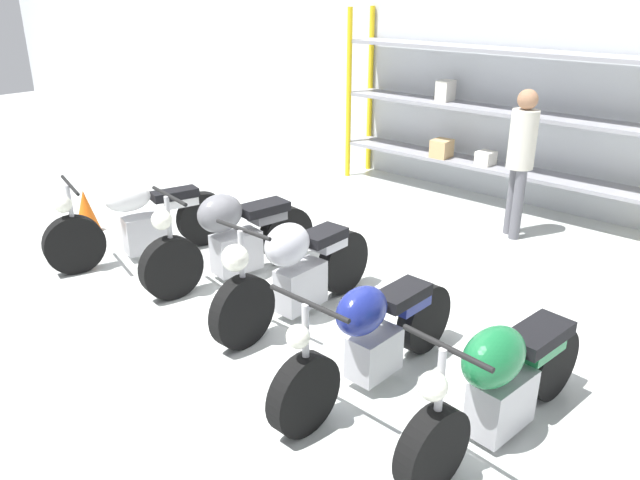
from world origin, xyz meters
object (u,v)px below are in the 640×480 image
traffic_cone (86,211)px  motorcycle_silver (295,271)px  motorcycle_white (141,223)px  motorcycle_green (500,383)px  motorcycle_blue (371,337)px  person_browsing (521,152)px  motorcycle_grey (231,237)px  shelving_rack (487,112)px

traffic_cone → motorcycle_silver: bearing=2.8°
motorcycle_white → traffic_cone: (-1.22, -0.02, -0.15)m
motorcycle_white → motorcycle_green: bearing=104.0°
motorcycle_white → motorcycle_green: size_ratio=1.05×
motorcycle_blue → motorcycle_green: bearing=97.6°
motorcycle_white → person_browsing: bearing=156.0°
motorcycle_blue → traffic_cone: size_ratio=3.75×
motorcycle_grey → motorcycle_green: size_ratio=1.03×
motorcycle_silver → traffic_cone: bearing=-87.7°
traffic_cone → motorcycle_blue: bearing=-2.9°
shelving_rack → motorcycle_blue: 4.97m
traffic_cone → motorcycle_green: bearing=-1.3°
shelving_rack → motorcycle_white: bearing=-113.5°
motorcycle_silver → motorcycle_green: 2.22m
motorcycle_green → shelving_rack: bearing=-144.2°
shelving_rack → motorcycle_green: (2.57, -4.53, -0.85)m
shelving_rack → motorcycle_grey: shelving_rack is taller
shelving_rack → motorcycle_white: (-1.90, -4.38, -0.87)m
person_browsing → traffic_cone: 5.42m
shelving_rack → motorcycle_grey: (-0.72, -4.07, -0.83)m
shelving_rack → motorcycle_silver: 4.33m
motorcycle_white → motorcycle_grey: (1.19, 0.32, 0.04)m
shelving_rack → person_browsing: size_ratio=2.57×
motorcycle_green → motorcycle_white: bearing=-85.6°
motorcycle_silver → person_browsing: 3.39m
motorcycle_white → shelving_rack: bearing=172.4°
motorcycle_blue → traffic_cone: motorcycle_blue is taller
motorcycle_grey → motorcycle_blue: 2.35m
motorcycle_green → motorcycle_blue: bearing=-77.6°
motorcycle_white → motorcycle_grey: bearing=120.7°
motorcycle_grey → motorcycle_blue: bearing=85.3°
motorcycle_blue → person_browsing: (-0.59, 3.69, 0.64)m
shelving_rack → motorcycle_silver: (0.37, -4.23, -0.81)m
shelving_rack → motorcycle_silver: shelving_rack is taller
motorcycle_green → motorcycle_grey: bearing=-91.8°
motorcycle_grey → person_browsing: 3.60m
motorcycle_blue → motorcycle_green: (1.01, 0.11, 0.00)m
motorcycle_grey → traffic_cone: size_ratio=3.73×
motorcycle_green → person_browsing: 3.98m
person_browsing → shelving_rack: bearing=-91.7°
motorcycle_blue → motorcycle_grey: bearing=-102.6°
shelving_rack → motorcycle_grey: 4.21m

